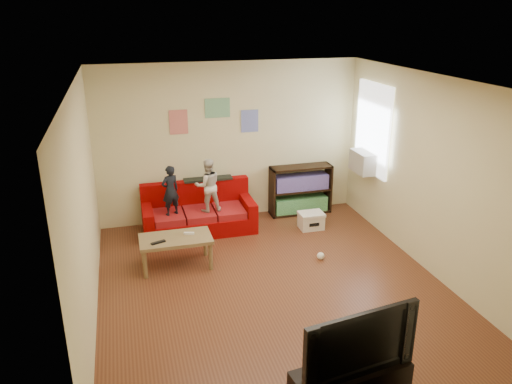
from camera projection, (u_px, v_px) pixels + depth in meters
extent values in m
cube|color=brown|center=(272.00, 285.00, 6.70)|extent=(4.50, 5.00, 0.01)
cube|color=white|center=(274.00, 81.00, 5.76)|extent=(4.50, 5.00, 0.01)
cube|color=beige|center=(230.00, 142.00, 8.50)|extent=(4.50, 0.01, 2.70)
cube|color=beige|center=(366.00, 295.00, 3.96)|extent=(4.50, 0.01, 2.70)
cube|color=beige|center=(84.00, 209.00, 5.67)|extent=(0.01, 5.00, 2.70)
cube|color=beige|center=(431.00, 176.00, 6.79)|extent=(0.01, 5.00, 2.70)
cube|color=#890302|center=(199.00, 223.00, 8.30)|extent=(1.82, 0.82, 0.27)
cube|color=#890302|center=(195.00, 195.00, 8.46)|extent=(1.82, 0.16, 0.50)
cube|color=#890302|center=(147.00, 214.00, 8.01)|extent=(0.16, 0.82, 0.23)
cube|color=#890302|center=(247.00, 204.00, 8.42)|extent=(0.16, 0.82, 0.23)
cube|color=maroon|center=(169.00, 217.00, 8.05)|extent=(0.47, 0.62, 0.11)
cube|color=maroon|center=(199.00, 214.00, 8.17)|extent=(0.47, 0.62, 0.11)
cube|color=maroon|center=(229.00, 211.00, 8.30)|extent=(0.47, 0.62, 0.11)
cube|color=black|center=(208.00, 179.00, 8.43)|extent=(0.82, 0.20, 0.04)
imported|color=black|center=(170.00, 191.00, 7.87)|extent=(0.35, 0.29, 0.82)
imported|color=beige|center=(208.00, 185.00, 8.01)|extent=(0.45, 0.36, 0.88)
cube|color=olive|center=(176.00, 239.00, 7.05)|extent=(1.01, 0.56, 0.05)
cylinder|color=olive|center=(145.00, 265.00, 6.81)|extent=(0.06, 0.06, 0.40)
cylinder|color=olive|center=(211.00, 257.00, 7.03)|extent=(0.06, 0.06, 0.40)
cylinder|color=olive|center=(143.00, 250.00, 7.22)|extent=(0.06, 0.06, 0.40)
cylinder|color=olive|center=(205.00, 243.00, 7.44)|extent=(0.06, 0.06, 0.40)
cube|color=black|center=(158.00, 242.00, 6.86)|extent=(0.21, 0.12, 0.02)
cube|color=silver|center=(189.00, 233.00, 7.13)|extent=(0.15, 0.08, 0.03)
cube|color=black|center=(272.00, 192.00, 8.80)|extent=(0.03, 0.33, 0.88)
cube|color=black|center=(328.00, 187.00, 9.07)|extent=(0.03, 0.33, 0.88)
cube|color=black|center=(300.00, 212.00, 9.08)|extent=(1.10, 0.33, 0.03)
cube|color=black|center=(301.00, 167.00, 8.79)|extent=(1.10, 0.33, 0.03)
cube|color=black|center=(300.00, 190.00, 8.93)|extent=(1.03, 0.33, 0.03)
cube|color=#3F8C4B|center=(300.00, 204.00, 9.03)|extent=(0.97, 0.28, 0.26)
cube|color=#4A3F8C|center=(301.00, 182.00, 8.88)|extent=(0.97, 0.28, 0.26)
cube|color=white|center=(373.00, 129.00, 8.17)|extent=(0.04, 1.08, 1.48)
cube|color=#B7B2A3|center=(364.00, 162.00, 8.34)|extent=(0.28, 0.55, 0.35)
cube|color=#D87266|center=(179.00, 122.00, 8.13)|extent=(0.30, 0.01, 0.40)
cube|color=#72B27F|center=(217.00, 108.00, 8.22)|extent=(0.42, 0.01, 0.32)
cube|color=#727FCC|center=(250.00, 121.00, 8.44)|extent=(0.30, 0.01, 0.38)
cube|color=white|center=(311.00, 222.00, 8.39)|extent=(0.39, 0.29, 0.23)
cube|color=white|center=(311.00, 214.00, 8.34)|extent=(0.41, 0.31, 0.05)
cube|color=black|center=(314.00, 225.00, 8.25)|extent=(0.18, 0.00, 0.06)
imported|color=black|center=(354.00, 338.00, 4.42)|extent=(1.15, 0.32, 0.66)
sphere|color=white|center=(321.00, 256.00, 7.37)|extent=(0.12, 0.12, 0.11)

